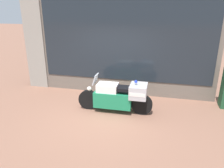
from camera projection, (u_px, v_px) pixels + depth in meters
name	position (u px, v px, depth m)	size (l,w,h in m)	color
ground_plane	(101.00, 115.00, 6.48)	(60.00, 60.00, 0.00)	#8E604C
shop_building	(105.00, 37.00, 7.71)	(6.94, 0.55, 4.00)	#6B6056
window_display	(124.00, 80.00, 8.12)	(5.73, 0.30, 1.82)	slate
paramedic_motorcycle	(119.00, 96.00, 6.51)	(2.27, 0.64, 1.15)	black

